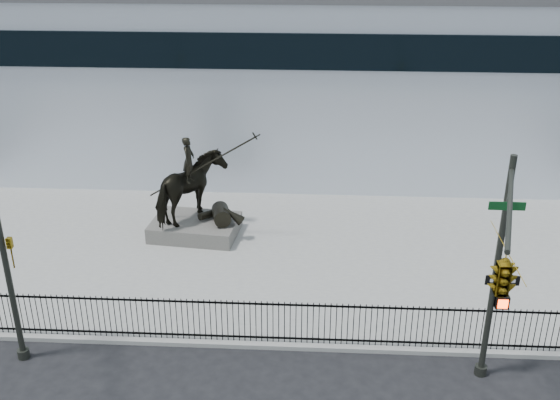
{
  "coord_description": "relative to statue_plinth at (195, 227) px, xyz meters",
  "views": [
    {
      "loc": [
        1.89,
        -15.88,
        12.82
      ],
      "look_at": [
        0.65,
        6.0,
        2.97
      ],
      "focal_mm": 42.0,
      "sensor_mm": 36.0,
      "label": 1
    }
  ],
  "objects": [
    {
      "name": "ground",
      "position": [
        3.07,
        -8.52,
        -0.48
      ],
      "size": [
        120.0,
        120.0,
        0.0
      ],
      "primitive_type": "plane",
      "color": "black",
      "rests_on": "ground"
    },
    {
      "name": "statue_plinth",
      "position": [
        0.0,
        0.0,
        0.0
      ],
      "size": [
        3.78,
        2.8,
        0.66
      ],
      "primitive_type": "cube",
      "rotation": [
        0.0,
        0.0,
        -0.11
      ],
      "color": "#54514D",
      "rests_on": "plaza"
    },
    {
      "name": "equestrian_statue",
      "position": [
        0.07,
        -0.01,
        1.72
      ],
      "size": [
        4.5,
        3.04,
        3.83
      ],
      "rotation": [
        0.0,
        0.0,
        -0.11
      ],
      "color": "black",
      "rests_on": "statue_plinth"
    },
    {
      "name": "picket_fence",
      "position": [
        3.07,
        -7.27,
        0.42
      ],
      "size": [
        22.1,
        0.1,
        1.5
      ],
      "color": "black",
      "rests_on": "plaza"
    },
    {
      "name": "traffic_signal_right",
      "position": [
        9.53,
        -10.52,
        4.37
      ],
      "size": [
        2.17,
        6.86,
        7.0
      ],
      "color": "#262923",
      "rests_on": "ground"
    },
    {
      "name": "plaza",
      "position": [
        3.07,
        -1.52,
        -0.41
      ],
      "size": [
        30.0,
        12.0,
        0.15
      ],
      "primitive_type": "cube",
      "color": "gray",
      "rests_on": "ground"
    },
    {
      "name": "building",
      "position": [
        3.07,
        11.48,
        4.02
      ],
      "size": [
        44.0,
        14.0,
        9.0
      ],
      "primitive_type": "cube",
      "color": "silver",
      "rests_on": "ground"
    }
  ]
}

